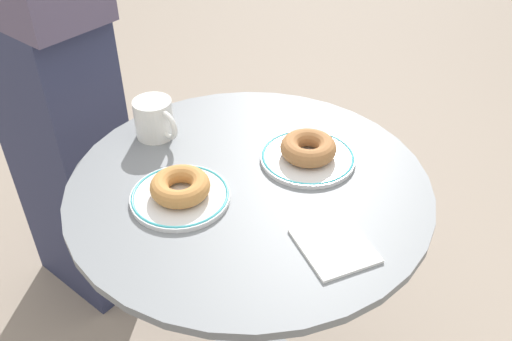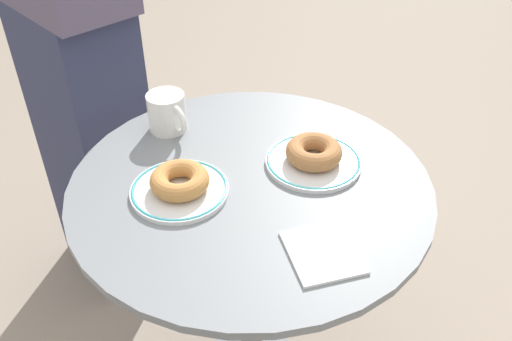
{
  "view_description": "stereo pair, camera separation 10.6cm",
  "coord_description": "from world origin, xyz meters",
  "px_view_note": "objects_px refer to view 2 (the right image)",
  "views": [
    {
      "loc": [
        -0.35,
        -0.79,
        1.43
      ],
      "look_at": [
        0.01,
        -0.02,
        0.78
      ],
      "focal_mm": 38.3,
      "sensor_mm": 36.0,
      "label": 1
    },
    {
      "loc": [
        -0.25,
        -0.83,
        1.43
      ],
      "look_at": [
        0.01,
        -0.02,
        0.78
      ],
      "focal_mm": 38.3,
      "sensor_mm": 36.0,
      "label": 2
    }
  ],
  "objects_px": {
    "cafe_table": "(251,250)",
    "plate_right": "(313,161)",
    "donut_cinnamon": "(314,152)",
    "person_figure": "(68,19)",
    "donut_old_fashioned": "(180,180)",
    "paper_napkin": "(323,252)",
    "coffee_mug": "(168,113)",
    "plate_left": "(180,190)"
  },
  "relations": [
    {
      "from": "plate_left",
      "to": "paper_napkin",
      "type": "xyz_separation_m",
      "value": [
        0.2,
        -0.24,
        -0.0
      ]
    },
    {
      "from": "donut_old_fashioned",
      "to": "person_figure",
      "type": "height_order",
      "value": "person_figure"
    },
    {
      "from": "cafe_table",
      "to": "coffee_mug",
      "type": "xyz_separation_m",
      "value": [
        -0.12,
        0.24,
        0.24
      ]
    },
    {
      "from": "donut_cinnamon",
      "to": "paper_napkin",
      "type": "relative_size",
      "value": 0.89
    },
    {
      "from": "donut_cinnamon",
      "to": "coffee_mug",
      "type": "distance_m",
      "value": 0.35
    },
    {
      "from": "donut_old_fashioned",
      "to": "coffee_mug",
      "type": "relative_size",
      "value": 0.94
    },
    {
      "from": "coffee_mug",
      "to": "donut_cinnamon",
      "type": "bearing_deg",
      "value": -40.31
    },
    {
      "from": "plate_left",
      "to": "plate_right",
      "type": "relative_size",
      "value": 0.96
    },
    {
      "from": "person_figure",
      "to": "donut_cinnamon",
      "type": "bearing_deg",
      "value": -53.37
    },
    {
      "from": "donut_old_fashioned",
      "to": "paper_napkin",
      "type": "bearing_deg",
      "value": -49.85
    },
    {
      "from": "donut_cinnamon",
      "to": "donut_old_fashioned",
      "type": "bearing_deg",
      "value": -178.45
    },
    {
      "from": "plate_right",
      "to": "donut_old_fashioned",
      "type": "height_order",
      "value": "donut_old_fashioned"
    },
    {
      "from": "donut_old_fashioned",
      "to": "plate_right",
      "type": "bearing_deg",
      "value": 1.55
    },
    {
      "from": "donut_cinnamon",
      "to": "coffee_mug",
      "type": "relative_size",
      "value": 0.96
    },
    {
      "from": "plate_right",
      "to": "paper_napkin",
      "type": "height_order",
      "value": "plate_right"
    },
    {
      "from": "cafe_table",
      "to": "plate_left",
      "type": "relative_size",
      "value": 3.79
    },
    {
      "from": "donut_cinnamon",
      "to": "person_figure",
      "type": "bearing_deg",
      "value": 126.63
    },
    {
      "from": "plate_right",
      "to": "donut_cinnamon",
      "type": "height_order",
      "value": "donut_cinnamon"
    },
    {
      "from": "cafe_table",
      "to": "plate_right",
      "type": "xyz_separation_m",
      "value": [
        0.14,
        0.01,
        0.21
      ]
    },
    {
      "from": "coffee_mug",
      "to": "plate_left",
      "type": "bearing_deg",
      "value": -95.38
    },
    {
      "from": "plate_left",
      "to": "donut_old_fashioned",
      "type": "bearing_deg",
      "value": 22.14
    },
    {
      "from": "plate_left",
      "to": "plate_right",
      "type": "height_order",
      "value": "same"
    },
    {
      "from": "cafe_table",
      "to": "plate_right",
      "type": "relative_size",
      "value": 3.66
    },
    {
      "from": "donut_cinnamon",
      "to": "paper_napkin",
      "type": "distance_m",
      "value": 0.26
    },
    {
      "from": "cafe_table",
      "to": "coffee_mug",
      "type": "relative_size",
      "value": 6.0
    },
    {
      "from": "plate_left",
      "to": "donut_cinnamon",
      "type": "xyz_separation_m",
      "value": [
        0.29,
        0.01,
        0.03
      ]
    },
    {
      "from": "cafe_table",
      "to": "coffee_mug",
      "type": "distance_m",
      "value": 0.36
    },
    {
      "from": "plate_right",
      "to": "donut_old_fashioned",
      "type": "xyz_separation_m",
      "value": [
        -0.28,
        -0.01,
        0.02
      ]
    },
    {
      "from": "donut_old_fashioned",
      "to": "cafe_table",
      "type": "bearing_deg",
      "value": -2.88
    },
    {
      "from": "donut_cinnamon",
      "to": "person_figure",
      "type": "height_order",
      "value": "person_figure"
    },
    {
      "from": "donut_old_fashioned",
      "to": "person_figure",
      "type": "xyz_separation_m",
      "value": [
        -0.16,
        0.61,
        0.11
      ]
    },
    {
      "from": "plate_left",
      "to": "donut_cinnamon",
      "type": "relative_size",
      "value": 1.64
    },
    {
      "from": "donut_old_fashioned",
      "to": "donut_cinnamon",
      "type": "xyz_separation_m",
      "value": [
        0.28,
        0.01,
        0.0
      ]
    },
    {
      "from": "plate_right",
      "to": "paper_napkin",
      "type": "xyz_separation_m",
      "value": [
        -0.08,
        -0.25,
        -0.0
      ]
    },
    {
      "from": "donut_old_fashioned",
      "to": "paper_napkin",
      "type": "distance_m",
      "value": 0.31
    },
    {
      "from": "donut_old_fashioned",
      "to": "paper_napkin",
      "type": "xyz_separation_m",
      "value": [
        0.2,
        -0.24,
        -0.03
      ]
    },
    {
      "from": "person_figure",
      "to": "coffee_mug",
      "type": "bearing_deg",
      "value": -64.1
    },
    {
      "from": "donut_cinnamon",
      "to": "plate_right",
      "type": "bearing_deg",
      "value": 90.0
    },
    {
      "from": "plate_right",
      "to": "donut_cinnamon",
      "type": "xyz_separation_m",
      "value": [
        0.0,
        -0.0,
        0.03
      ]
    },
    {
      "from": "cafe_table",
      "to": "paper_napkin",
      "type": "xyz_separation_m",
      "value": [
        0.06,
        -0.23,
        0.2
      ]
    },
    {
      "from": "coffee_mug",
      "to": "person_figure",
      "type": "relative_size",
      "value": 0.07
    },
    {
      "from": "plate_left",
      "to": "donut_cinnamon",
      "type": "height_order",
      "value": "donut_cinnamon"
    }
  ]
}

